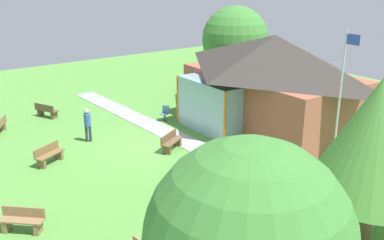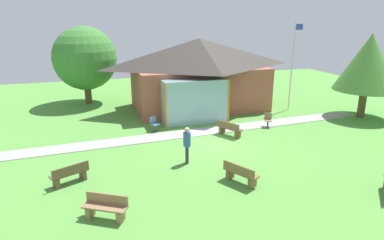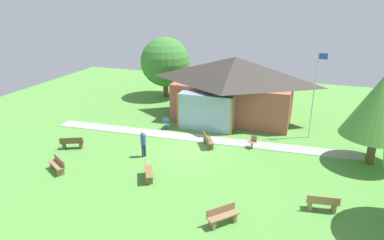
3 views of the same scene
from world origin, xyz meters
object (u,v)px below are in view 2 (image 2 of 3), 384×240
(bench_front_left, at_px, (106,208))
(patio_chair_west, at_px, (155,124))
(tree_behind_pavilion_left, at_px, (85,58))
(tree_east_hedge, at_px, (368,62))
(visitor_strolling_lawn, at_px, (187,142))
(bench_rear_near_path, at_px, (229,129))
(bench_front_center, at_px, (240,174))
(patio_chair_lawn_spare, at_px, (268,120))
(flagpole, at_px, (293,63))
(pavilion, at_px, (199,73))
(bench_mid_left, at_px, (70,175))

(bench_front_left, xyz_separation_m, patio_chair_west, (3.34, 8.32, 0.01))
(patio_chair_west, distance_m, tree_behind_pavilion_left, 9.54)
(tree_east_hedge, bearing_deg, bench_front_left, -157.84)
(visitor_strolling_lawn, height_order, tree_behind_pavilion_left, tree_behind_pavilion_left)
(bench_rear_near_path, distance_m, tree_east_hedge, 10.61)
(bench_front_center, distance_m, bench_rear_near_path, 5.66)
(patio_chair_west, relative_size, visitor_strolling_lawn, 0.49)
(bench_front_center, height_order, patio_chair_lawn_spare, patio_chair_lawn_spare)
(bench_front_center, relative_size, patio_chair_west, 1.78)
(bench_rear_near_path, distance_m, patio_chair_west, 4.41)
(flagpole, xyz_separation_m, visitor_strolling_lawn, (-9.83, -6.72, -2.37))
(flagpole, distance_m, patio_chair_lawn_spare, 5.60)
(pavilion, bearing_deg, patio_chair_west, -135.09)
(bench_front_left, relative_size, bench_front_center, 0.99)
(bench_mid_left, bearing_deg, bench_rear_near_path, -3.89)
(pavilion, height_order, tree_east_hedge, tree_east_hedge)
(bench_rear_near_path, relative_size, patio_chair_lawn_spare, 1.77)
(bench_mid_left, relative_size, bench_front_center, 1.01)
(pavilion, relative_size, flagpole, 1.64)
(patio_chair_lawn_spare, bearing_deg, visitor_strolling_lawn, 58.23)
(flagpole, xyz_separation_m, tree_behind_pavilion_left, (-13.92, 6.50, 0.09))
(flagpole, distance_m, patio_chair_west, 10.91)
(bench_mid_left, height_order, bench_rear_near_path, same)
(patio_chair_west, bearing_deg, tree_east_hedge, 142.16)
(tree_east_hedge, bearing_deg, patio_chair_lawn_spare, -179.66)
(bench_front_center, relative_size, patio_chair_lawn_spare, 1.78)
(bench_rear_near_path, height_order, tree_east_hedge, tree_east_hedge)
(patio_chair_west, xyz_separation_m, tree_behind_pavilion_left, (-3.57, 8.30, 3.07))
(bench_front_center, distance_m, visitor_strolling_lawn, 2.99)
(patio_chair_lawn_spare, xyz_separation_m, tree_east_hedge, (7.15, 0.04, 3.25))
(pavilion, xyz_separation_m, bench_front_left, (-7.49, -12.46, -2.24))
(bench_front_left, distance_m, tree_east_hedge, 18.94)
(visitor_strolling_lawn, bearing_deg, pavilion, -178.55)
(bench_mid_left, bearing_deg, bench_front_center, -42.65)
(patio_chair_west, bearing_deg, bench_mid_left, 17.28)
(pavilion, height_order, bench_rear_near_path, pavilion)
(patio_chair_west, bearing_deg, tree_behind_pavilion_left, -99.27)
(pavilion, bearing_deg, tree_east_hedge, -28.99)
(bench_mid_left, xyz_separation_m, bench_rear_near_path, (8.42, 3.29, 0.00))
(bench_front_center, height_order, bench_rear_near_path, same)
(flagpole, distance_m, tree_east_hedge, 4.74)
(bench_front_left, height_order, bench_front_center, same)
(pavilion, distance_m, tree_east_hedge, 11.24)
(flagpole, height_order, patio_chair_lawn_spare, flagpole)
(bench_front_left, height_order, patio_chair_west, patio_chair_west)
(bench_front_left, xyz_separation_m, bench_front_center, (5.33, 0.88, 0.00))
(bench_rear_near_path, distance_m, tree_behind_pavilion_left, 13.16)
(pavilion, distance_m, bench_mid_left, 13.09)
(visitor_strolling_lawn, bearing_deg, patio_chair_west, -150.74)
(visitor_strolling_lawn, bearing_deg, tree_east_hedge, 128.49)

